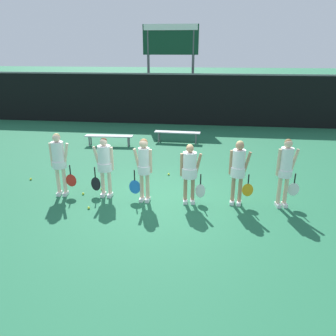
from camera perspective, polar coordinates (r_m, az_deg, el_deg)
name	(u,v)px	position (r m, az deg, el deg)	size (l,w,h in m)	color
ground_plane	(166,200)	(8.97, -0.38, -5.65)	(140.00, 140.00, 0.00)	#216642
fence_windscreen	(190,99)	(17.84, 3.77, 11.84)	(60.00, 0.08, 2.71)	black
scoreboard	(171,49)	(18.77, 0.45, 20.09)	(3.00, 0.15, 5.14)	#515156
bench_courtside	(109,137)	(14.18, -10.23, 5.38)	(2.05, 0.48, 0.44)	#B2B2B7
bench_far	(177,133)	(14.44, 1.63, 6.08)	(2.02, 0.43, 0.48)	#B2B2B7
player_0	(59,159)	(9.41, -18.45, 1.47)	(0.67, 0.38, 1.78)	beige
player_1	(105,162)	(9.03, -10.99, 0.95)	(0.68, 0.41, 1.68)	beige
player_2	(144,165)	(8.60, -4.24, 0.51)	(0.64, 0.34, 1.73)	beige
player_3	(190,169)	(8.51, 3.81, -0.19)	(0.67, 0.41, 1.62)	tan
player_4	(238,167)	(8.58, 12.17, 0.09)	(0.65, 0.38, 1.73)	tan
player_5	(286,167)	(8.76, 19.81, 0.09)	(0.65, 0.37, 1.81)	beige
tennis_ball_0	(89,208)	(8.74, -13.64, -6.75)	(0.07, 0.07, 0.07)	#CCE033
tennis_ball_1	(31,179)	(11.18, -22.79, -1.78)	(0.07, 0.07, 0.07)	#CCE033
tennis_ball_2	(169,174)	(10.71, 0.12, -1.08)	(0.07, 0.07, 0.07)	#CCE033
tennis_ball_3	(102,189)	(9.77, -11.43, -3.62)	(0.07, 0.07, 0.07)	#CCE033
tennis_ball_4	(83,194)	(9.60, -14.57, -4.35)	(0.06, 0.06, 0.06)	#CCE033
tennis_ball_5	(147,185)	(9.92, -3.73, -2.89)	(0.07, 0.07, 0.07)	#CCE033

